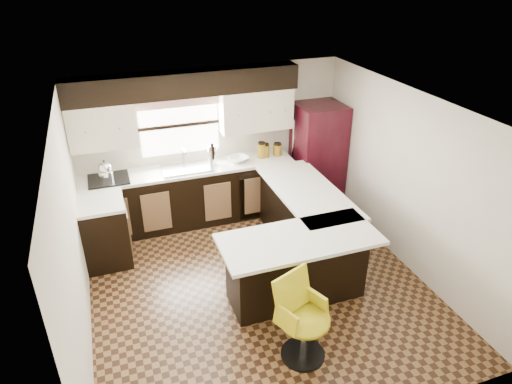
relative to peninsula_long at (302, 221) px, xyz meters
name	(u,v)px	position (x,y,z in m)	size (l,w,h in m)	color
floor	(258,285)	(-0.90, -0.62, -0.45)	(4.40, 4.40, 0.00)	#49301A
ceiling	(259,109)	(-0.90, -0.62, 1.95)	(4.40, 4.40, 0.00)	silver
wall_back	(212,142)	(-0.90, 1.58, 0.75)	(4.40, 4.40, 0.00)	beige
wall_front	(352,335)	(-0.90, -2.83, 0.75)	(4.40, 4.40, 0.00)	beige
wall_left	(72,239)	(-3.00, -0.62, 0.75)	(4.40, 4.40, 0.00)	beige
wall_right	(407,180)	(1.20, -0.62, 0.75)	(4.40, 4.40, 0.00)	beige
base_cab_back	(192,196)	(-1.35, 1.28, 0.00)	(3.30, 0.60, 0.90)	black
base_cab_left	(106,233)	(-2.70, 0.62, 0.00)	(0.60, 0.70, 0.90)	black
counter_back	(190,169)	(-1.35, 1.28, 0.47)	(3.30, 0.60, 0.04)	silver
counter_left	(100,203)	(-2.70, 0.62, 0.47)	(0.60, 0.70, 0.04)	silver
soffit	(185,84)	(-1.30, 1.40, 1.77)	(3.40, 0.35, 0.36)	black
upper_cab_left	(102,126)	(-2.52, 1.40, 1.27)	(0.94, 0.35, 0.64)	beige
upper_cab_right	(256,110)	(-0.22, 1.40, 1.27)	(1.14, 0.35, 0.64)	beige
window_pane	(180,125)	(-1.40, 1.56, 1.10)	(1.20, 0.02, 0.90)	white
valance	(178,101)	(-1.40, 1.52, 1.49)	(1.30, 0.06, 0.18)	#D19B93
sink	(186,168)	(-1.40, 1.25, 0.51)	(0.75, 0.45, 0.03)	#B2B2B7
dishwasher	(257,196)	(-0.35, 0.99, -0.02)	(0.58, 0.03, 0.78)	black
cooktop	(109,179)	(-2.55, 1.25, 0.51)	(0.58, 0.50, 0.03)	black
peninsula_long	(302,221)	(0.00, 0.00, 0.00)	(0.60, 1.95, 0.90)	black
peninsula_return	(296,267)	(-0.53, -0.97, 0.00)	(1.65, 0.60, 0.90)	black
counter_pen_long	(307,192)	(0.05, 0.00, 0.47)	(0.84, 1.95, 0.04)	silver
counter_pen_return	(300,239)	(-0.55, -1.06, 0.47)	(1.89, 0.84, 0.04)	silver
refrigerator	(317,156)	(0.80, 1.20, 0.43)	(0.75, 0.72, 1.75)	black
bar_chair	(305,321)	(-0.84, -1.89, 0.04)	(0.52, 0.52, 0.98)	gold
kettle	(105,170)	(-2.58, 1.26, 0.67)	(0.22, 0.22, 0.29)	silver
percolator	(213,155)	(-0.98, 1.28, 0.66)	(0.13, 0.13, 0.32)	silver
mixing_bowl	(238,159)	(-0.56, 1.27, 0.53)	(0.31, 0.31, 0.08)	white
canister_large	(261,151)	(-0.16, 1.30, 0.61)	(0.13, 0.13, 0.24)	brown
canister_med	(265,151)	(-0.09, 1.30, 0.60)	(0.13, 0.13, 0.20)	brown
canister_small	(277,150)	(0.12, 1.30, 0.59)	(0.14, 0.14, 0.18)	brown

